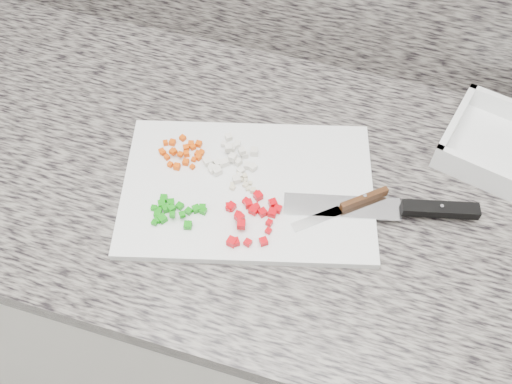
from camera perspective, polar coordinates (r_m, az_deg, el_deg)
cabinet at (r=1.36m, az=2.06°, el=-10.49°), size 3.92×0.62×0.86m
countertop at (r=0.96m, az=2.85°, el=0.46°), size 3.96×0.64×0.04m
cutting_board at (r=0.93m, az=-0.82°, el=0.34°), size 0.46×0.36×0.01m
carrot_pile at (r=0.96m, az=-7.27°, el=3.98°), size 0.08×0.07×0.02m
onion_pile at (r=0.95m, az=-2.58°, el=3.25°), size 0.09×0.10×0.02m
green_pepper_pile at (r=0.90m, az=-8.18°, el=-1.93°), size 0.09×0.06×0.02m
red_pepper_pile at (r=0.88m, az=-0.53°, el=-2.39°), size 0.09×0.11×0.02m
garlic_pile at (r=0.92m, az=-1.18°, el=0.80°), size 0.04×0.04×0.01m
chef_knife at (r=0.92m, az=14.80°, el=-1.59°), size 0.30×0.10×0.02m
paring_knife at (r=0.91m, az=9.60°, el=-1.20°), size 0.13×0.12×0.02m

